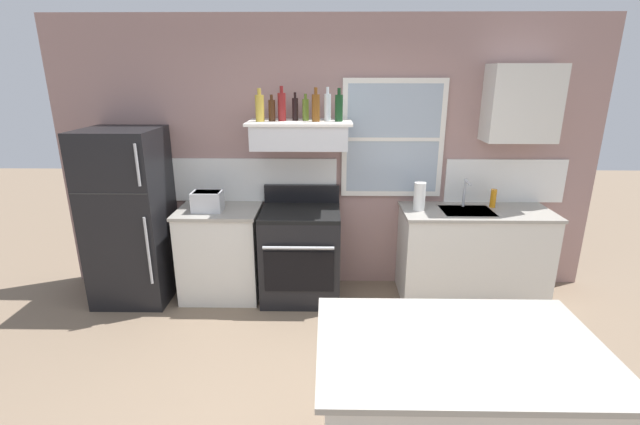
# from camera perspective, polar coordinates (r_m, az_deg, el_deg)

# --- Properties ---
(back_wall) EXTENTS (5.40, 0.11, 2.70)m
(back_wall) POSITION_cam_1_polar(r_m,az_deg,el_deg) (4.48, 1.26, 7.07)
(back_wall) COLOR gray
(back_wall) RESTS_ON ground_plane
(refrigerator) EXTENTS (0.70, 0.72, 1.69)m
(refrigerator) POSITION_cam_1_polar(r_m,az_deg,el_deg) (4.64, -23.34, -0.52)
(refrigerator) COLOR black
(refrigerator) RESTS_ON ground_plane
(counter_left_of_stove) EXTENTS (0.79, 0.63, 0.91)m
(counter_left_of_stove) POSITION_cam_1_polar(r_m,az_deg,el_deg) (4.55, -12.59, -5.00)
(counter_left_of_stove) COLOR silver
(counter_left_of_stove) RESTS_ON ground_plane
(toaster) EXTENTS (0.30, 0.20, 0.19)m
(toaster) POSITION_cam_1_polar(r_m,az_deg,el_deg) (4.33, -14.31, 1.46)
(toaster) COLOR silver
(toaster) RESTS_ON counter_left_of_stove
(stove_range) EXTENTS (0.76, 0.69, 1.09)m
(stove_range) POSITION_cam_1_polar(r_m,az_deg,el_deg) (4.39, -2.48, -5.27)
(stove_range) COLOR black
(stove_range) RESTS_ON ground_plane
(range_hood_shelf) EXTENTS (0.96, 0.52, 0.24)m
(range_hood_shelf) POSITION_cam_1_polar(r_m,az_deg,el_deg) (4.18, -2.61, 10.06)
(range_hood_shelf) COLOR silver
(bottle_champagne_gold_foil) EXTENTS (0.08, 0.08, 0.29)m
(bottle_champagne_gold_foil) POSITION_cam_1_polar(r_m,az_deg,el_deg) (4.14, -7.79, 13.25)
(bottle_champagne_gold_foil) COLOR #B29333
(bottle_champagne_gold_foil) RESTS_ON range_hood_shelf
(bottle_brown_stout) EXTENTS (0.06, 0.06, 0.24)m
(bottle_brown_stout) POSITION_cam_1_polar(r_m,az_deg,el_deg) (4.17, -6.24, 13.01)
(bottle_brown_stout) COLOR #381E0F
(bottle_brown_stout) RESTS_ON range_hood_shelf
(bottle_red_label_wine) EXTENTS (0.07, 0.07, 0.31)m
(bottle_red_label_wine) POSITION_cam_1_polar(r_m,az_deg,el_deg) (4.18, -4.95, 13.49)
(bottle_red_label_wine) COLOR maroon
(bottle_red_label_wine) RESTS_ON range_hood_shelf
(bottle_balsamic_dark) EXTENTS (0.06, 0.06, 0.25)m
(bottle_balsamic_dark) POSITION_cam_1_polar(r_m,az_deg,el_deg) (4.21, -3.22, 13.23)
(bottle_balsamic_dark) COLOR black
(bottle_balsamic_dark) RESTS_ON range_hood_shelf
(bottle_olive_oil_square) EXTENTS (0.06, 0.06, 0.24)m
(bottle_olive_oil_square) POSITION_cam_1_polar(r_m,az_deg,el_deg) (4.19, -1.87, 13.16)
(bottle_olive_oil_square) COLOR #4C601E
(bottle_olive_oil_square) RESTS_ON range_hood_shelf
(bottle_amber_wine) EXTENTS (0.07, 0.07, 0.30)m
(bottle_amber_wine) POSITION_cam_1_polar(r_m,az_deg,el_deg) (4.10, -0.54, 13.41)
(bottle_amber_wine) COLOR brown
(bottle_amber_wine) RESTS_ON range_hood_shelf
(bottle_clear_tall) EXTENTS (0.06, 0.06, 0.30)m
(bottle_clear_tall) POSITION_cam_1_polar(r_m,az_deg,el_deg) (4.18, 0.97, 13.49)
(bottle_clear_tall) COLOR silver
(bottle_clear_tall) RESTS_ON range_hood_shelf
(bottle_dark_green_wine) EXTENTS (0.07, 0.07, 0.30)m
(bottle_dark_green_wine) POSITION_cam_1_polar(r_m,az_deg,el_deg) (4.12, 2.45, 13.38)
(bottle_dark_green_wine) COLOR #143819
(bottle_dark_green_wine) RESTS_ON range_hood_shelf
(counter_right_with_sink) EXTENTS (1.43, 0.63, 0.91)m
(counter_right_with_sink) POSITION_cam_1_polar(r_m,az_deg,el_deg) (4.65, 19.02, -5.03)
(counter_right_with_sink) COLOR silver
(counter_right_with_sink) RESTS_ON ground_plane
(sink_faucet) EXTENTS (0.03, 0.17, 0.28)m
(sink_faucet) POSITION_cam_1_polar(r_m,az_deg,el_deg) (4.52, 18.24, 2.79)
(sink_faucet) COLOR silver
(sink_faucet) RESTS_ON counter_right_with_sink
(paper_towel_roll) EXTENTS (0.11, 0.11, 0.27)m
(paper_towel_roll) POSITION_cam_1_polar(r_m,az_deg,el_deg) (4.32, 12.71, 2.05)
(paper_towel_roll) COLOR white
(paper_towel_roll) RESTS_ON counter_right_with_sink
(dish_soap_bottle) EXTENTS (0.06, 0.06, 0.18)m
(dish_soap_bottle) POSITION_cam_1_polar(r_m,az_deg,el_deg) (4.63, 21.44, 1.71)
(dish_soap_bottle) COLOR orange
(dish_soap_bottle) RESTS_ON counter_right_with_sink
(kitchen_island) EXTENTS (1.40, 0.90, 0.91)m
(kitchen_island) POSITION_cam_1_polar(r_m,az_deg,el_deg) (2.62, 16.67, -24.16)
(kitchen_island) COLOR silver
(kitchen_island) RESTS_ON ground_plane
(upper_cabinet_right) EXTENTS (0.64, 0.32, 0.70)m
(upper_cabinet_right) POSITION_cam_1_polar(r_m,az_deg,el_deg) (4.59, 24.58, 12.67)
(upper_cabinet_right) COLOR silver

